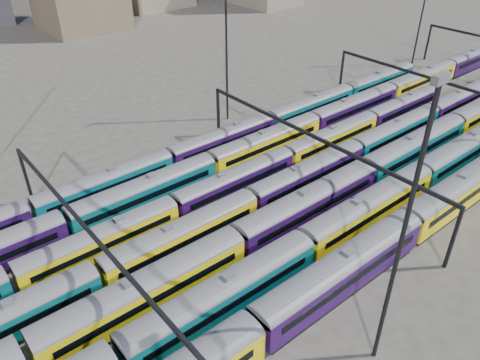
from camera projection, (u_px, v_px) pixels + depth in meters
ground at (253, 216)px, 57.91m from camera, size 500.00×500.00×0.00m
rake_0 at (342, 269)px, 45.84m from camera, size 157.82×3.29×5.56m
rake_1 at (369, 206)px, 54.95m from camera, size 108.03×3.16×5.33m
rake_2 at (146, 289)px, 43.69m from camera, size 153.85×3.21×5.42m
rake_3 at (308, 173)px, 61.68m from camera, size 137.82×2.88×4.84m
rake_4 at (174, 206)px, 55.53m from camera, size 112.23×2.74×4.60m
rake_5 at (266, 141)px, 69.01m from camera, size 142.18×2.97×5.00m
rake_6 at (169, 158)px, 65.02m from camera, size 114.34×2.79×4.69m
gantry_1 at (92, 241)px, 43.52m from camera, size 0.35×40.35×8.03m
gantry_2 at (313, 143)px, 59.60m from camera, size 0.35×40.35×8.03m
gantry_3 at (440, 87)px, 75.68m from camera, size 0.35×40.35×8.03m
mast_2 at (404, 230)px, 33.42m from camera, size 1.40×0.50×25.60m
mast_3 at (226, 38)px, 73.95m from camera, size 1.40×0.50×25.60m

